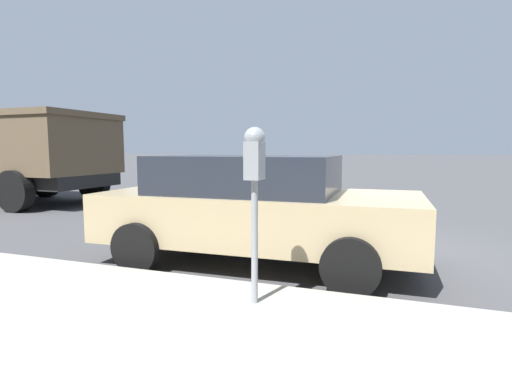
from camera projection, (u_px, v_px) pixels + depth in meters
name	position (u px, v px, depth m)	size (l,w,h in m)	color
ground_plane	(358.00, 252.00, 6.04)	(220.00, 220.00, 0.00)	#424244
parking_meter	(255.00, 170.00, 3.56)	(0.21, 0.19, 1.61)	gray
car_tan	(256.00, 206.00, 5.48)	(2.18, 4.29, 1.47)	tan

